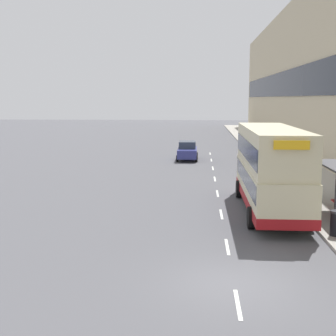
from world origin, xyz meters
name	(u,v)px	position (x,y,z in m)	size (l,w,h in m)	color
ground_plane	(234,284)	(0.00, 0.00, 0.00)	(220.00, 220.00, 0.00)	#515156
pavement	(268,150)	(6.50, 38.50, 0.07)	(5.00, 93.00, 0.14)	#A39E93
terrace_facade	(307,74)	(10.49, 38.50, 8.30)	(3.10, 93.00, 16.61)	#C6B793
lane_mark_0	(238,304)	(0.00, -1.44, 0.01)	(0.12, 2.00, 0.01)	silver
lane_mark_1	(227,247)	(0.00, 3.74, 0.01)	(0.12, 2.00, 0.01)	silver
lane_mark_2	(221,214)	(0.00, 8.92, 0.01)	(0.12, 2.00, 0.01)	silver
lane_mark_3	(217,193)	(0.00, 14.09, 0.01)	(0.12, 2.00, 0.01)	silver
lane_mark_4	(215,179)	(0.00, 19.27, 0.01)	(0.12, 2.00, 0.01)	silver
lane_mark_5	(213,168)	(0.00, 24.45, 0.01)	(0.12, 2.00, 0.01)	silver
lane_mark_6	(211,160)	(0.00, 29.62, 0.01)	(0.12, 2.00, 0.01)	silver
lane_mark_7	(210,154)	(0.00, 34.80, 0.01)	(0.12, 2.00, 0.01)	silver
double_decker_bus_near	(271,168)	(2.47, 9.61, 2.28)	(2.85, 10.32, 4.30)	beige
car_0	(187,151)	(-2.26, 29.63, 0.86)	(1.96, 4.13, 1.74)	navy
pedestrian_1	(302,180)	(4.87, 13.43, 1.04)	(0.35, 0.35, 1.77)	#23232D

